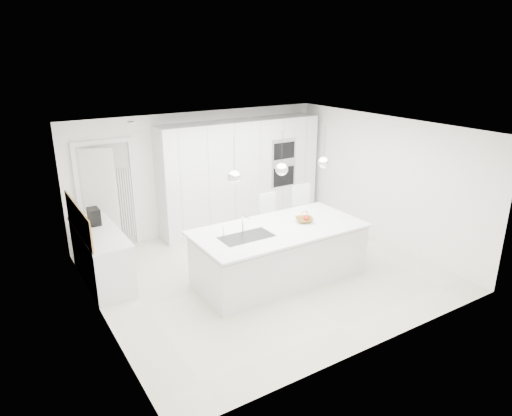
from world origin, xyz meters
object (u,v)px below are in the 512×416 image
bar_stool_right (305,217)px  fruit_bowl (304,220)px  espresso_machine (94,216)px  island_base (280,255)px  bar_stool_left (271,224)px

bar_stool_right → fruit_bowl: bearing=-124.1°
bar_stool_right → espresso_machine: bearing=170.6°
island_base → bar_stool_right: 1.45m
island_base → bar_stool_right: (1.17, 0.83, 0.18)m
espresso_machine → bar_stool_right: size_ratio=0.23×
fruit_bowl → bar_stool_right: 1.07m
bar_stool_left → bar_stool_right: bar_stool_right is taller
island_base → fruit_bowl: 0.73m
island_base → fruit_bowl: fruit_bowl is taller
island_base → espresso_machine: 3.17m
fruit_bowl → espresso_machine: (-3.05, 1.76, 0.11)m
fruit_bowl → bar_stool_right: size_ratio=0.24×
espresso_machine → bar_stool_right: 3.85m
island_base → bar_stool_right: size_ratio=2.30×
island_base → bar_stool_left: size_ratio=2.48×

